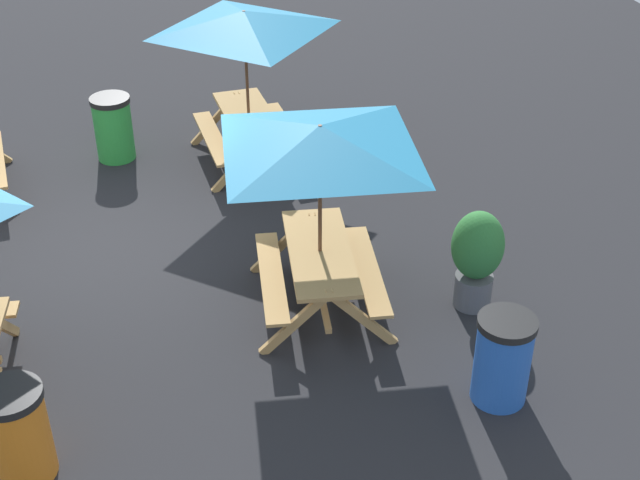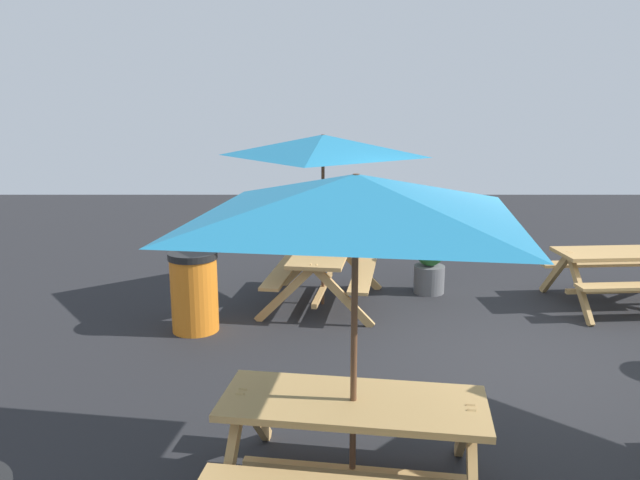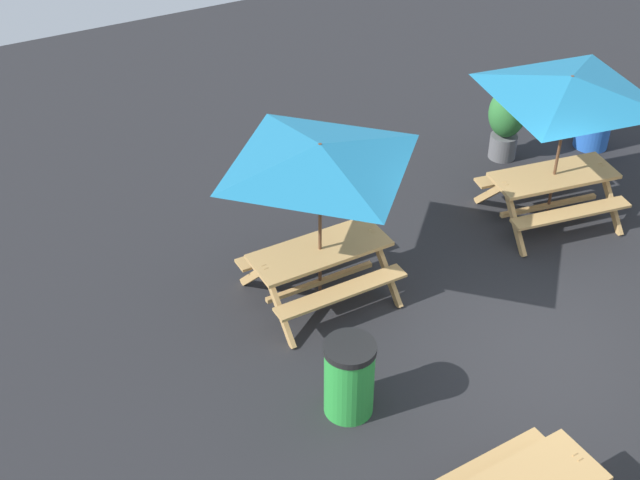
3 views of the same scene
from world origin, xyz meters
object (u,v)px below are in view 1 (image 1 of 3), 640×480
Objects in this scene: picnic_table_0 at (320,152)px; trash_bin_green at (113,128)px; potted_plant_1 at (477,255)px; picnic_table_1 at (245,33)px; trash_bin_blue at (503,359)px; trash_bin_orange at (18,433)px.

picnic_table_0 is 2.85× the size of trash_bin_green.
picnic_table_0 is at bearing 75.29° from potted_plant_1.
potted_plant_1 is (-4.23, -1.74, -1.30)m from picnic_table_1.
trash_bin_blue is at bearing 165.86° from potted_plant_1.
picnic_table_1 is (3.78, 0.03, 0.00)m from picnic_table_0.
potted_plant_1 reaches higher than trash_bin_blue.
picnic_table_1 reaches higher than potted_plant_1.
potted_plant_1 is at bearing -142.93° from trash_bin_green.
trash_bin_green is 1.00× the size of trash_bin_blue.
picnic_table_1 is 2.52m from trash_bin_green.
trash_bin_blue is at bearing -137.62° from picnic_table_0.
trash_bin_orange is at bearing 104.47° from potted_plant_1.
picnic_table_0 reaches higher than trash_bin_green.
trash_bin_blue is at bearing -168.66° from picnic_table_1.
trash_bin_green and trash_bin_orange have the same top height.
trash_bin_orange is 0.80× the size of potted_plant_1.
trash_bin_blue is (-6.38, -3.29, 0.00)m from trash_bin_green.
potted_plant_1 is (1.29, -4.99, 0.19)m from trash_bin_orange.
trash_bin_blue and trash_bin_orange have the same top height.
picnic_table_0 is 1.20× the size of picnic_table_1.
trash_bin_green is at bearing 69.97° from picnic_table_1.
trash_bin_blue is 4.62m from trash_bin_orange.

